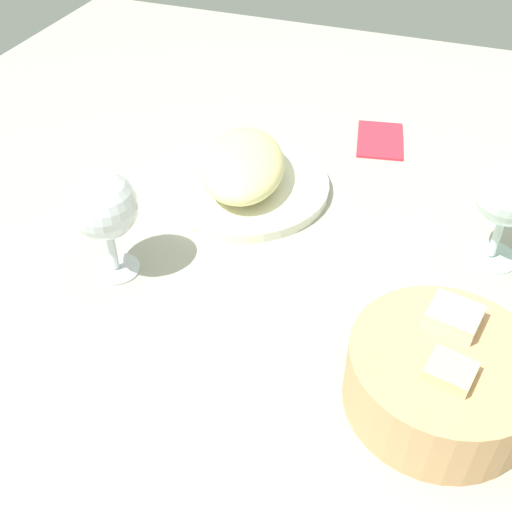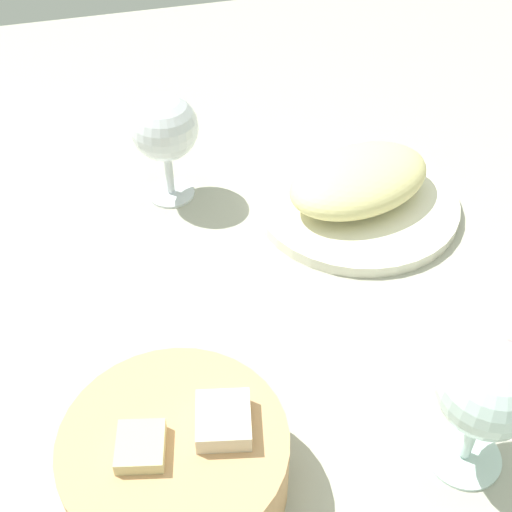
# 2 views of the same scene
# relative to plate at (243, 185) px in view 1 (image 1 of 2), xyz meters

# --- Properties ---
(ground_plane) EXTENTS (1.40, 1.40, 0.02)m
(ground_plane) POSITION_rel_plate_xyz_m (0.06, 0.08, -0.02)
(ground_plane) COLOR #AAAA98
(plate) EXTENTS (0.24, 0.24, 0.01)m
(plate) POSITION_rel_plate_xyz_m (0.00, 0.00, 0.00)
(plate) COLOR white
(plate) RESTS_ON ground_plane
(omelette) EXTENTS (0.21, 0.16, 0.05)m
(omelette) POSITION_rel_plate_xyz_m (-0.00, 0.00, 0.03)
(omelette) COLOR beige
(omelette) RESTS_ON plate
(lettuce_garnish) EXTENTS (0.05, 0.05, 0.02)m
(lettuce_garnish) POSITION_rel_plate_xyz_m (-0.05, -0.04, 0.02)
(lettuce_garnish) COLOR #458239
(lettuce_garnish) RESTS_ON plate
(bread_basket) EXTENTS (0.18, 0.18, 0.09)m
(bread_basket) POSITION_rel_plate_xyz_m (0.27, 0.30, 0.03)
(bread_basket) COLOR tan
(bread_basket) RESTS_ON ground_plane
(wine_glass_near) EXTENTS (0.08, 0.08, 0.13)m
(wine_glass_near) POSITION_rel_plate_xyz_m (0.21, -0.08, 0.08)
(wine_glass_near) COLOR silver
(wine_glass_near) RESTS_ON ground_plane
(wine_glass_far) EXTENTS (0.08, 0.08, 0.14)m
(wine_glass_far) POSITION_rel_plate_xyz_m (0.03, 0.34, 0.09)
(wine_glass_far) COLOR silver
(wine_glass_far) RESTS_ON ground_plane
(folded_napkin) EXTENTS (0.12, 0.09, 0.01)m
(folded_napkin) POSITION_rel_plate_xyz_m (-0.20, 0.16, -0.00)
(folded_napkin) COLOR red
(folded_napkin) RESTS_ON ground_plane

